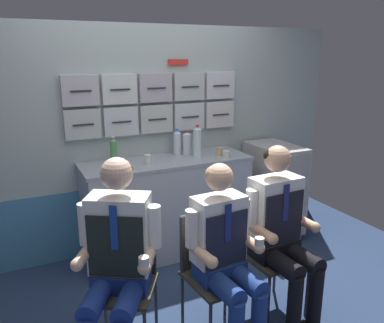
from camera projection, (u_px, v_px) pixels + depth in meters
name	position (u px, v px, depth m)	size (l,w,h in m)	color
ground	(212.00, 320.00, 2.91)	(4.80, 4.80, 0.04)	navy
galley_bulkhead	(147.00, 141.00, 3.83)	(4.20, 0.14, 2.15)	#A2B2AE
galley_counter	(168.00, 207.00, 3.78)	(1.59, 0.53, 0.93)	#A3ABB9
service_trolley	(274.00, 187.00, 4.16)	(0.40, 0.65, 0.97)	black
folding_chair_left	(125.00, 269.00, 2.55)	(0.55, 0.55, 0.86)	#2D2D33
crew_member_left	(117.00, 254.00, 2.35)	(0.61, 0.70, 1.30)	black
folding_chair_right	(211.00, 261.00, 2.66)	(0.43, 0.43, 0.86)	#2D2D33
crew_member_right	(226.00, 252.00, 2.48)	(0.47, 0.60, 1.23)	black
folding_chair_by_counter	(266.00, 241.00, 2.94)	(0.42, 0.42, 0.86)	#2D2D33
crew_member_by_counter	(282.00, 227.00, 2.76)	(0.50, 0.62, 1.28)	black
water_bottle_short	(114.00, 151.00, 3.49)	(0.06, 0.06, 0.25)	#519855
water_bottle_tall	(197.00, 142.00, 3.72)	(0.08, 0.08, 0.31)	silver
sparkling_bottle_green	(187.00, 143.00, 3.82)	(0.08, 0.08, 0.24)	silver
water_bottle_blue_cap	(177.00, 142.00, 3.82)	(0.07, 0.07, 0.25)	silver
paper_cup_blue	(226.00, 154.00, 3.74)	(0.07, 0.07, 0.06)	silver
paper_cup_tan	(219.00, 151.00, 3.81)	(0.06, 0.06, 0.08)	tan
coffee_cup_white	(148.00, 159.00, 3.52)	(0.06, 0.06, 0.08)	silver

